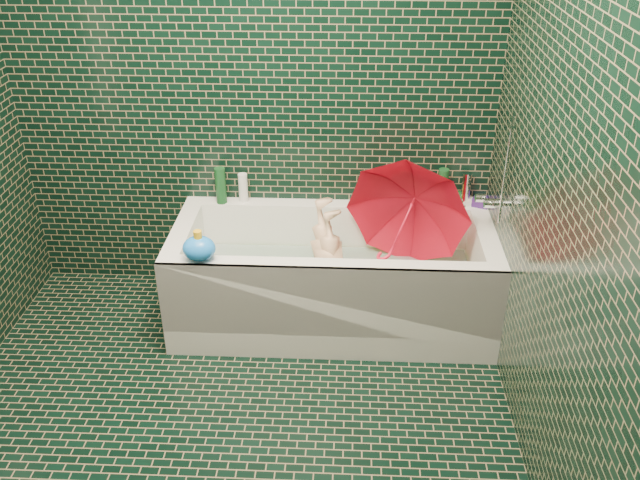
{
  "coord_description": "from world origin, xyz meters",
  "views": [
    {
      "loc": [
        0.53,
        -2.07,
        2.25
      ],
      "look_at": [
        0.39,
        0.82,
        0.61
      ],
      "focal_mm": 38.0,
      "sensor_mm": 36.0,
      "label": 1
    }
  ],
  "objects_px": {
    "umbrella": "(403,225)",
    "bathtub": "(333,287)",
    "bath_toy": "(199,248)",
    "child": "(333,273)",
    "rubber_duck": "(442,199)"
  },
  "relations": [
    {
      "from": "bathtub",
      "to": "rubber_duck",
      "type": "distance_m",
      "value": 0.78
    },
    {
      "from": "child",
      "to": "umbrella",
      "type": "distance_m",
      "value": 0.45
    },
    {
      "from": "bath_toy",
      "to": "bathtub",
      "type": "bearing_deg",
      "value": 2.25
    },
    {
      "from": "child",
      "to": "bath_toy",
      "type": "bearing_deg",
      "value": -80.59
    },
    {
      "from": "child",
      "to": "bathtub",
      "type": "bearing_deg",
      "value": 166.17
    },
    {
      "from": "bathtub",
      "to": "child",
      "type": "height_order",
      "value": "bathtub"
    },
    {
      "from": "rubber_duck",
      "to": "bath_toy",
      "type": "relative_size",
      "value": 0.59
    },
    {
      "from": "child",
      "to": "rubber_duck",
      "type": "relative_size",
      "value": 6.81
    },
    {
      "from": "umbrella",
      "to": "bathtub",
      "type": "bearing_deg",
      "value": -152.91
    },
    {
      "from": "umbrella",
      "to": "rubber_duck",
      "type": "relative_size",
      "value": 5.39
    },
    {
      "from": "child",
      "to": "umbrella",
      "type": "height_order",
      "value": "umbrella"
    },
    {
      "from": "rubber_duck",
      "to": "bath_toy",
      "type": "xyz_separation_m",
      "value": [
        -1.23,
        -0.65,
        0.03
      ]
    },
    {
      "from": "child",
      "to": "rubber_duck",
      "type": "xyz_separation_m",
      "value": [
        0.6,
        0.35,
        0.28
      ]
    },
    {
      "from": "bathtub",
      "to": "umbrella",
      "type": "relative_size",
      "value": 2.67
    },
    {
      "from": "bathtub",
      "to": "child",
      "type": "relative_size",
      "value": 2.12
    }
  ]
}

